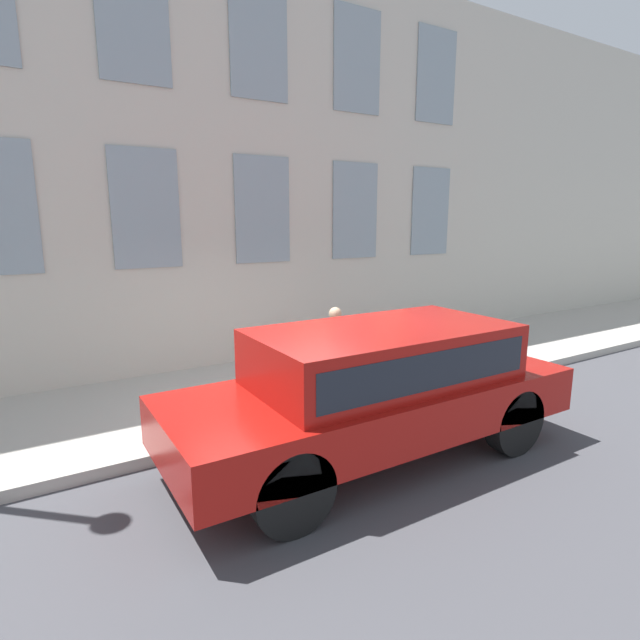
% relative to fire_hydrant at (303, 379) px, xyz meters
% --- Properties ---
extents(ground_plane, '(80.00, 80.00, 0.00)m').
position_rel_fire_hydrant_xyz_m(ground_plane, '(-0.55, 0.46, -0.53)').
color(ground_plane, '#47474C').
extents(sidewalk, '(3.18, 60.00, 0.15)m').
position_rel_fire_hydrant_xyz_m(sidewalk, '(1.04, 0.46, -0.45)').
color(sidewalk, '#B2ADA3').
rests_on(sidewalk, ground_plane).
extents(building_facade, '(0.33, 40.00, 7.64)m').
position_rel_fire_hydrant_xyz_m(building_facade, '(2.78, 0.46, 3.30)').
color(building_facade, beige).
rests_on(building_facade, ground_plane).
extents(fire_hydrant, '(0.28, 0.41, 0.74)m').
position_rel_fire_hydrant_xyz_m(fire_hydrant, '(0.00, 0.00, 0.00)').
color(fire_hydrant, gray).
rests_on(fire_hydrant, sidewalk).
extents(person, '(0.32, 0.21, 1.31)m').
position_rel_fire_hydrant_xyz_m(person, '(0.51, -0.89, 0.41)').
color(person, '#232328').
rests_on(person, sidewalk).
extents(parked_truck_red_near, '(1.87, 5.02, 1.62)m').
position_rel_fire_hydrant_xyz_m(parked_truck_red_near, '(-1.68, -0.09, 0.44)').
color(parked_truck_red_near, black).
rests_on(parked_truck_red_near, ground_plane).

